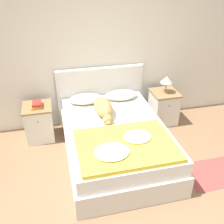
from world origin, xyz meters
name	(u,v)px	position (x,y,z in m)	size (l,w,h in m)	color
ground_plane	(146,210)	(0.00, 0.00, 0.00)	(16.00, 16.00, 0.00)	#896647
wall_back	(105,49)	(0.00, 2.13, 1.27)	(9.00, 0.06, 2.55)	silver
bed	(115,141)	(-0.10, 1.04, 0.26)	(1.38, 1.99, 0.53)	silver
headboard	(101,94)	(-0.10, 2.06, 0.53)	(1.46, 0.06, 1.01)	silver
nightstand_left	(39,122)	(-1.15, 1.77, 0.29)	(0.44, 0.46, 0.58)	silver
nightstand_right	(163,107)	(0.95, 1.77, 0.29)	(0.44, 0.46, 0.58)	silver
pillow_left	(86,99)	(-0.39, 1.82, 0.59)	(0.54, 0.34, 0.12)	beige
pillow_right	(121,95)	(0.19, 1.82, 0.59)	(0.54, 0.34, 0.12)	beige
quilt	(125,145)	(-0.11, 0.53, 0.56)	(1.18, 0.88, 0.10)	yellow
dog	(104,108)	(-0.19, 1.38, 0.63)	(0.26, 0.75, 0.22)	tan
book_stack	(36,105)	(-1.15, 1.75, 0.61)	(0.15, 0.21, 0.08)	orange
table_lamp	(167,80)	(0.95, 1.77, 0.80)	(0.21, 0.21, 0.29)	#9E7A4C
rug	(218,172)	(1.17, 0.36, 0.00)	(0.93, 0.56, 0.00)	#93423D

